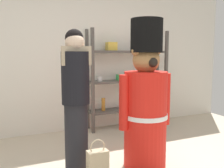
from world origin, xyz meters
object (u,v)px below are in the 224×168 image
Objects in this scene: person_shopper at (76,99)px; teddy_bear_guard at (145,103)px; merchandise_shelf at (128,79)px; shopping_bag at (98,166)px.

teddy_bear_guard is at bearing -8.51° from person_shopper.
person_shopper is at bearing 171.49° from teddy_bear_guard.
shopping_bag is (-1.24, -1.74, -0.70)m from merchandise_shelf.
merchandise_shelf reaches higher than person_shopper.
merchandise_shelf is 3.74× the size of shopping_bag.
shopping_bag is at bearing -125.54° from merchandise_shelf.
merchandise_shelf is at bearing 46.45° from person_shopper.
merchandise_shelf is 1.11× the size of person_shopper.
person_shopper is 3.38× the size of shopping_bag.
person_shopper is at bearing -133.55° from merchandise_shelf.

